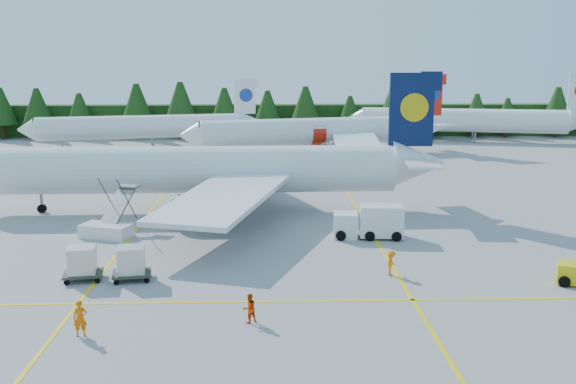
{
  "coord_description": "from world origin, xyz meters",
  "views": [
    {
      "loc": [
        -2.67,
        -42.29,
        14.09
      ],
      "look_at": [
        -1.04,
        9.74,
        3.5
      ],
      "focal_mm": 40.0,
      "sensor_mm": 36.0,
      "label": 1
    }
  ],
  "objects_px": {
    "airliner_red": "(311,132)",
    "airstairs": "(108,227)",
    "service_truck": "(368,222)",
    "airliner_navy": "(186,171)"
  },
  "relations": [
    {
      "from": "airliner_red",
      "to": "airstairs",
      "type": "height_order",
      "value": "airliner_red"
    },
    {
      "from": "airstairs",
      "to": "service_truck",
      "type": "relative_size",
      "value": 1.08
    },
    {
      "from": "airliner_red",
      "to": "service_truck",
      "type": "xyz_separation_m",
      "value": [
        1.55,
        -46.32,
        -2.3
      ]
    },
    {
      "from": "airliner_navy",
      "to": "airliner_red",
      "type": "distance_m",
      "value": 39.07
    },
    {
      "from": "airstairs",
      "to": "airliner_red",
      "type": "bearing_deg",
      "value": 85.21
    },
    {
      "from": "airstairs",
      "to": "airliner_navy",
      "type": "bearing_deg",
      "value": 77.71
    },
    {
      "from": "service_truck",
      "to": "airliner_red",
      "type": "bearing_deg",
      "value": 96.74
    },
    {
      "from": "airliner_red",
      "to": "airstairs",
      "type": "relative_size",
      "value": 6.61
    },
    {
      "from": "airstairs",
      "to": "service_truck",
      "type": "distance_m",
      "value": 21.35
    },
    {
      "from": "airliner_navy",
      "to": "airliner_red",
      "type": "relative_size",
      "value": 1.1
    }
  ]
}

